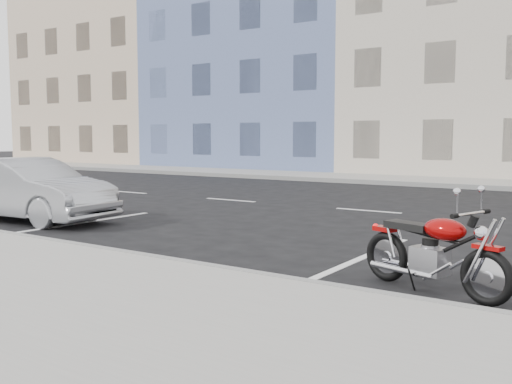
% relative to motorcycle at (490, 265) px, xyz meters
% --- Properties ---
extents(ground, '(120.00, 120.00, 0.00)m').
position_rel_motorcycle_xyz_m(ground, '(-2.01, 6.38, -0.43)').
color(ground, black).
rests_on(ground, ground).
extents(sidewalk_far, '(80.00, 3.40, 0.15)m').
position_rel_motorcycle_xyz_m(sidewalk_far, '(-7.01, 15.08, -0.36)').
color(sidewalk_far, gray).
rests_on(sidewalk_far, ground).
extents(curb_near, '(80.00, 0.12, 0.16)m').
position_rel_motorcycle_xyz_m(curb_near, '(-7.01, -0.62, -0.35)').
color(curb_near, gray).
rests_on(curb_near, ground).
extents(curb_far, '(80.00, 0.12, 0.16)m').
position_rel_motorcycle_xyz_m(curb_far, '(-7.01, 13.38, -0.35)').
color(curb_far, gray).
rests_on(curb_far, ground).
extents(bldg_far_west, '(12.00, 12.00, 12.00)m').
position_rel_motorcycle_xyz_m(bldg_far_west, '(-28.01, 22.68, 5.57)').
color(bldg_far_west, '#C7AE91').
rests_on(bldg_far_west, ground).
extents(bldg_blue, '(12.00, 12.00, 13.00)m').
position_rel_motorcycle_xyz_m(bldg_blue, '(-16.01, 22.68, 6.07)').
color(bldg_blue, slate).
rests_on(bldg_blue, ground).
extents(bldg_cream, '(12.00, 12.00, 11.50)m').
position_rel_motorcycle_xyz_m(bldg_cream, '(-4.01, 22.68, 5.32)').
color(bldg_cream, '#BFB29F').
rests_on(bldg_cream, ground).
extents(motorcycle, '(1.82, 0.83, 0.94)m').
position_rel_motorcycle_xyz_m(motorcycle, '(0.00, 0.00, 0.00)').
color(motorcycle, black).
rests_on(motorcycle, ground).
extents(sedan_silver, '(4.00, 1.65, 1.29)m').
position_rel_motorcycle_xyz_m(sedan_silver, '(-9.14, 0.99, 0.21)').
color(sedan_silver, '#9EA0A5').
rests_on(sedan_silver, ground).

